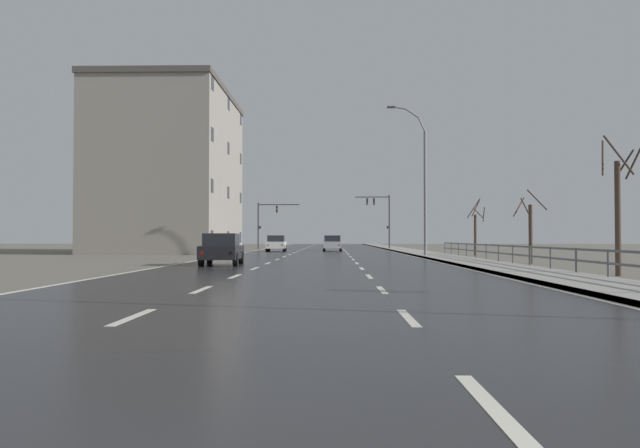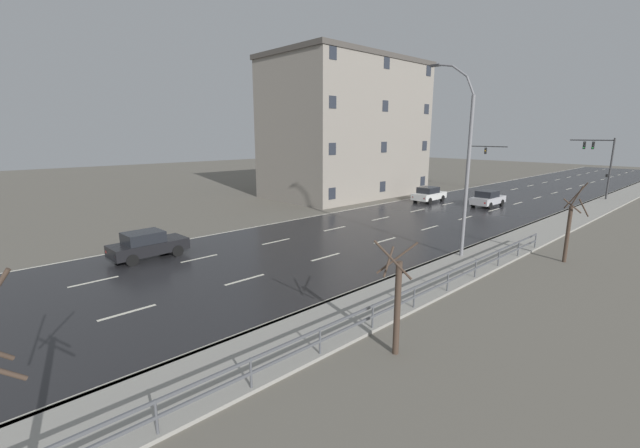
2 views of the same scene
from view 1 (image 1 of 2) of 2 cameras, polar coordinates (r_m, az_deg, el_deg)
ground_plane at (r=50.92m, az=-0.02°, el=-2.88°), size 160.00×160.00×0.12m
road_asphalt_strip at (r=62.91m, az=0.21°, el=-2.51°), size 14.00×120.00×0.03m
sidewalk_right at (r=63.34m, az=7.86°, el=-2.44°), size 3.00×120.00×0.12m
guardrail at (r=29.87m, az=18.30°, el=-2.48°), size 0.07×38.45×1.00m
street_lamp_midground at (r=43.57m, az=9.57°, el=3.80°), size 2.76×0.24×10.70m
traffic_signal_right at (r=73.47m, az=5.78°, el=1.08°), size 4.18×0.36×6.49m
traffic_signal_left at (r=73.74m, az=-5.06°, el=0.55°), size 5.07×0.36×5.59m
car_near_right at (r=30.34m, az=-9.17°, el=-2.33°), size 1.98×4.17×1.57m
car_near_left at (r=58.72m, az=-4.11°, el=-1.82°), size 1.92×4.14×1.57m
car_distant at (r=60.23m, az=1.16°, el=-1.81°), size 1.84×4.10×1.57m
brick_building at (r=58.53m, az=-13.80°, el=4.74°), size 10.97×17.94×14.91m
bare_tree_near at (r=24.07m, az=26.12°, el=1.22°), size 1.26×1.31×4.99m
bare_tree_mid at (r=33.35m, az=19.07°, el=-0.53°), size 1.65×1.78×3.82m
bare_tree_far at (r=47.58m, az=14.38°, el=-0.59°), size 1.26×1.30×4.39m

